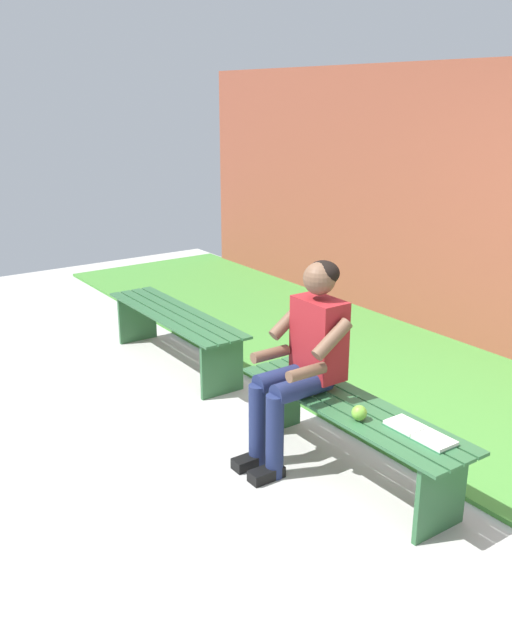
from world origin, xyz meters
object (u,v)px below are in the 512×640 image
at_px(person_seated, 303,355).
at_px(apple, 359,413).
at_px(bench_far, 175,326).
at_px(bench_near, 349,422).
at_px(book_open, 420,433).

xyz_separation_m(person_seated, apple, (-0.50, -0.01, -0.19)).
relative_size(bench_far, apple, 19.63).
distance_m(bench_far, person_seated, 1.88).
xyz_separation_m(bench_near, bench_far, (2.17, 0.00, 0.00)).
distance_m(bench_far, book_open, 2.67).
bearing_deg(apple, bench_near, -28.76).
distance_m(bench_far, apple, 2.36).
height_order(bench_far, book_open, book_open).
height_order(person_seated, apple, person_seated).
bearing_deg(person_seated, bench_near, -162.66).
bearing_deg(book_open, bench_far, 1.27).
xyz_separation_m(bench_near, person_seated, (0.33, 0.10, 0.35)).
bearing_deg(apple, bench_far, -2.35).
height_order(bench_near, person_seated, person_seated).
height_order(bench_far, person_seated, person_seated).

